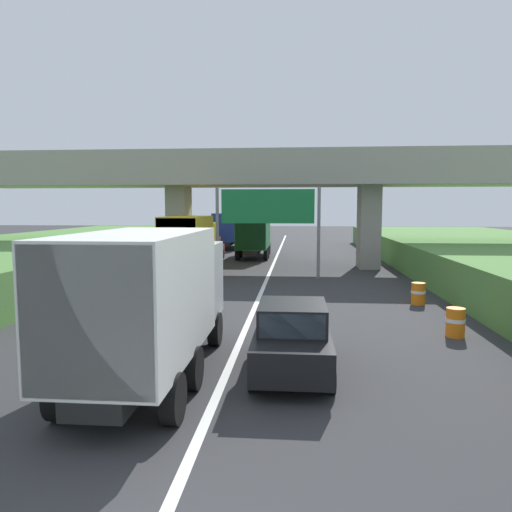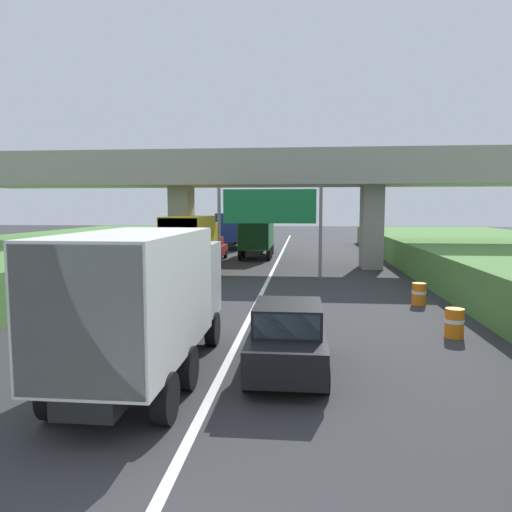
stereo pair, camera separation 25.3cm
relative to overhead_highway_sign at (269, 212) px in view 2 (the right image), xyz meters
The scene contains 11 objects.
lane_centre_stripe 3.76m from the overhead_highway_sign, 90.00° to the right, with size 0.20×84.87×0.01m, color white.
overpass_bridge 5.44m from the overhead_highway_sign, 90.00° to the left, with size 40.00×4.80×7.58m.
overhead_highway_sign is the anchor object (origin of this frame).
truck_green 11.43m from the overhead_highway_sign, 98.92° to the left, with size 2.44×7.30×3.44m.
truck_silver 16.49m from the overhead_highway_sign, 95.73° to the right, with size 2.44×7.30×3.44m.
truck_blue 20.13m from the overhead_highway_sign, 104.27° to the left, with size 2.44×7.30×3.44m.
truck_yellow 5.73m from the overhead_highway_sign, 155.46° to the left, with size 2.44×7.30×3.44m.
car_red 10.67m from the overhead_highway_sign, 119.14° to the left, with size 1.86×4.10×1.72m.
car_black 15.98m from the overhead_highway_sign, 84.25° to the right, with size 1.86×4.10×1.72m.
construction_barrel_1 14.02m from the overhead_highway_sign, 61.41° to the right, with size 0.57×0.57×0.90m.
construction_barrel_2 10.16m from the overhead_highway_sign, 46.51° to the right, with size 0.57×0.57×0.90m.
Camera 2 is at (1.92, -3.89, 3.96)m, focal length 33.72 mm.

